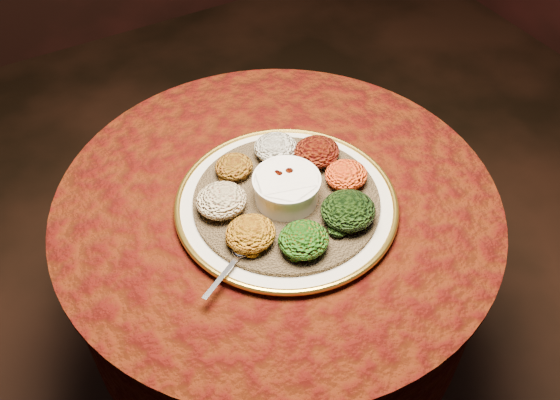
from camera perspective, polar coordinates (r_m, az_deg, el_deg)
table at (r=1.47m, az=-0.25°, el=-4.77°), size 0.96×0.96×0.73m
platter at (r=1.31m, az=0.58°, el=-0.34°), size 0.56×0.56×0.02m
injera at (r=1.30m, az=0.59°, el=-0.01°), size 0.50×0.50×0.01m
stew_bowl at (r=1.27m, az=0.60°, el=1.19°), size 0.14×0.14×0.06m
spoon at (r=1.19m, az=-3.67°, el=-4.95°), size 0.14×0.09×0.01m
portion_ayib at (r=1.38m, az=-0.42°, el=4.83°), size 0.10×0.09×0.05m
portion_kitfo at (r=1.37m, az=3.38°, el=4.42°), size 0.10×0.10×0.05m
portion_tikil at (r=1.32m, az=6.06°, el=2.31°), size 0.09×0.09×0.04m
portion_gomen at (r=1.24m, az=6.24°, el=-0.95°), size 0.11×0.11×0.05m
portion_mixveg at (r=1.19m, az=2.16°, el=-3.65°), size 0.10×0.09×0.05m
portion_kik at (r=1.20m, az=-2.70°, el=-3.08°), size 0.10×0.09×0.05m
portion_timatim at (r=1.26m, az=-5.38°, el=-0.03°), size 0.10×0.10×0.05m
portion_shiro at (r=1.34m, az=-4.23°, el=3.06°), size 0.08×0.08×0.04m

